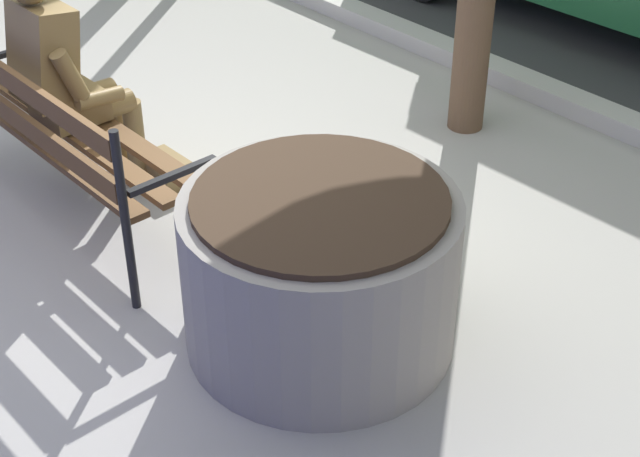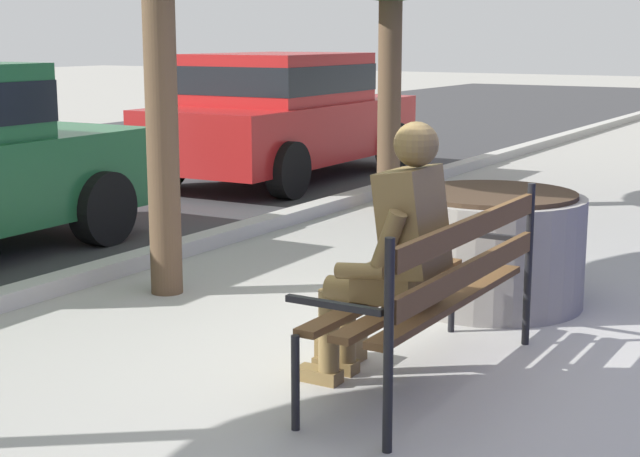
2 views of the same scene
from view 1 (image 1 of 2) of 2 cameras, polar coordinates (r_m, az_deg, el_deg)
ground_plane at (r=5.32m, az=-11.20°, el=-0.02°), size 80.00×80.00×0.00m
curb_stone at (r=6.97m, az=9.48°, el=9.33°), size 60.00×0.20×0.12m
park_bench at (r=5.21m, az=-14.99°, el=5.60°), size 1.80×0.54×0.95m
bronze_statue_seated at (r=5.37m, az=-14.09°, el=8.16°), size 0.63×0.76×1.37m
concrete_planter at (r=4.28m, az=-0.00°, el=-2.48°), size 1.22×1.22×0.76m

